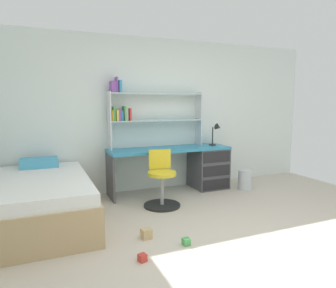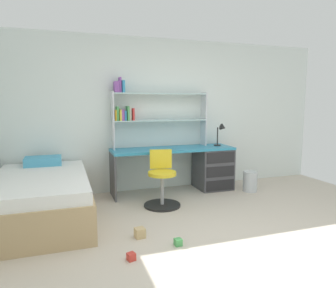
# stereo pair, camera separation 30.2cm
# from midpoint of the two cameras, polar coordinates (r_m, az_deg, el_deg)

# --- Properties ---
(ground_plane) EXTENTS (5.99, 6.07, 0.02)m
(ground_plane) POSITION_cam_midpoint_polar(r_m,az_deg,el_deg) (3.32, 12.18, -19.02)
(ground_plane) COLOR beige
(room_shell) EXTENTS (5.99, 6.07, 2.52)m
(room_shell) POSITION_cam_midpoint_polar(r_m,az_deg,el_deg) (3.72, -15.67, 4.12)
(room_shell) COLOR silver
(room_shell) RESTS_ON ground_plane
(desk) EXTENTS (2.01, 0.58, 0.73)m
(desk) POSITION_cam_midpoint_polar(r_m,az_deg,el_deg) (5.31, 4.05, -3.89)
(desk) COLOR teal
(desk) RESTS_ON ground_plane
(bookshelf_hutch) EXTENTS (1.58, 0.22, 1.13)m
(bookshelf_hutch) POSITION_cam_midpoint_polar(r_m,az_deg,el_deg) (5.02, -6.20, 6.40)
(bookshelf_hutch) COLOR silver
(bookshelf_hutch) RESTS_ON desk
(desk_lamp) EXTENTS (0.20, 0.17, 0.38)m
(desk_lamp) POSITION_cam_midpoint_polar(r_m,az_deg,el_deg) (5.37, 7.42, 2.44)
(desk_lamp) COLOR black
(desk_lamp) RESTS_ON desk
(swivel_chair) EXTENTS (0.52, 0.52, 0.79)m
(swivel_chair) POSITION_cam_midpoint_polar(r_m,az_deg,el_deg) (4.44, -3.15, -7.46)
(swivel_chair) COLOR black
(swivel_chair) RESTS_ON ground_plane
(bed_platform) EXTENTS (1.16, 1.90, 0.69)m
(bed_platform) POSITION_cam_midpoint_polar(r_m,az_deg,el_deg) (4.16, -24.38, -9.57)
(bed_platform) COLOR tan
(bed_platform) RESTS_ON ground_plane
(waste_bin) EXTENTS (0.24, 0.24, 0.34)m
(waste_bin) POSITION_cam_midpoint_polar(r_m,az_deg,el_deg) (5.39, 12.49, -6.51)
(waste_bin) COLOR silver
(waste_bin) RESTS_ON ground_plane
(toy_block_natural_0) EXTENTS (0.12, 0.12, 0.11)m
(toy_block_natural_0) POSITION_cam_midpoint_polar(r_m,az_deg,el_deg) (3.52, -6.58, -16.14)
(toy_block_natural_0) COLOR tan
(toy_block_natural_0) RESTS_ON ground_plane
(toy_block_green_1) EXTENTS (0.08, 0.08, 0.07)m
(toy_block_green_1) POSITION_cam_midpoint_polar(r_m,az_deg,el_deg) (3.36, 0.69, -17.63)
(toy_block_green_1) COLOR #479E51
(toy_block_green_1) RESTS_ON ground_plane
(toy_block_red_2) EXTENTS (0.09, 0.09, 0.07)m
(toy_block_red_2) POSITION_cam_midpoint_polar(r_m,az_deg,el_deg) (3.09, -7.72, -20.15)
(toy_block_red_2) COLOR red
(toy_block_red_2) RESTS_ON ground_plane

